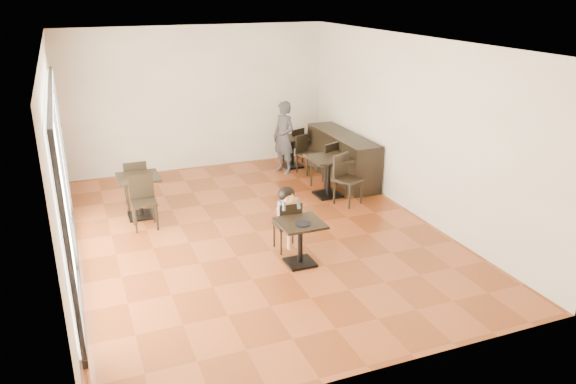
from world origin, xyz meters
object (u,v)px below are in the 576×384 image
cafe_table_back (292,152)px  chair_left_b (144,203)px  cafe_table_mid (328,177)px  chair_mid_b (348,180)px  chair_back_a (293,145)px  chair_mid_a (324,164)px  child_chair (287,225)px  chair_back_b (307,155)px  child_table (300,243)px  child (287,219)px  adult_patron (284,137)px  cafe_table_left (140,197)px  chair_left_a (136,183)px

cafe_table_back → chair_left_b: (-3.71, -2.32, 0.12)m
cafe_table_mid → chair_mid_b: 0.58m
cafe_table_back → chair_back_a: bearing=64.4°
chair_mid_a → chair_left_b: bearing=-12.8°
child_chair → chair_mid_a: size_ratio=0.86×
child_chair → chair_back_b: 3.93m
cafe_table_mid → child_table: bearing=-123.5°
child_chair → chair_back_a: size_ratio=0.99×
child_chair → child: 0.11m
adult_patron → chair_back_b: bearing=40.0°
child_chair → cafe_table_left: bearing=-48.4°
child → adult_patron: 3.98m
child → chair_back_a: (1.86, 4.31, -0.10)m
cafe_table_left → chair_mid_a: (3.82, 0.27, 0.10)m
child_chair → chair_left_b: 2.62m
child_chair → chair_left_b: chair_left_b is taller
child_table → chair_left_b: size_ratio=0.74×
child_chair → child_table: bearing=90.0°
chair_mid_b → chair_left_a: 4.07m
child_table → chair_left_a: chair_left_a is taller
chair_back_a → chair_back_b: size_ratio=1.00×
child_chair → adult_patron: bearing=-110.5°
cafe_table_left → chair_back_b: 4.04m
child_table → chair_back_a: size_ratio=0.82×
chair_back_a → chair_back_b: same height
child_table → chair_back_a: (1.86, 4.86, 0.08)m
child_chair → adult_patron: (1.39, 3.72, 0.39)m
chair_mid_a → chair_left_a: 3.83m
cafe_table_back → chair_mid_a: size_ratio=0.72×
cafe_table_mid → chair_mid_a: chair_mid_a is taller
child_chair → adult_patron: size_ratio=0.52×
child_table → chair_left_a: size_ratio=0.74×
adult_patron → cafe_table_back: adult_patron is taller
child_table → chair_back_b: 4.42m
chair_left_a → cafe_table_left: bearing=90.8°
chair_mid_b → cafe_table_mid: bearing=81.8°
cafe_table_left → chair_mid_b: bearing=-12.3°
child_chair → cafe_table_mid: 2.58m
cafe_table_mid → chair_left_b: (-3.66, -0.27, 0.06)m
child → cafe_table_mid: child is taller
chair_back_a → chair_left_a: bearing=-0.3°
child → cafe_table_mid: 2.58m
child_chair → child: (0.00, 0.00, 0.11)m
cafe_table_mid → chair_mid_b: chair_mid_b is taller
adult_patron → chair_left_a: (-3.39, -0.92, -0.34)m
chair_mid_a → chair_back_b: size_ratio=1.15×
adult_patron → cafe_table_left: adult_patron is taller
chair_back_b → child: bearing=-140.0°
child_table → cafe_table_left: 3.44m
child_chair → chair_mid_a: chair_mid_a is taller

